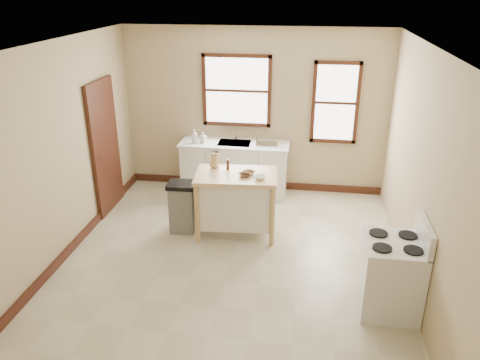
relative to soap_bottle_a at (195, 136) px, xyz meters
name	(u,v)px	position (x,y,z in m)	size (l,w,h in m)	color
floor	(231,261)	(0.97, -2.10, -1.04)	(5.00, 5.00, 0.00)	#C1B799
ceiling	(229,45)	(0.97, -2.10, 1.76)	(5.00, 5.00, 0.00)	white
wall_back	(254,111)	(0.97, 0.40, 0.36)	(4.50, 0.04, 2.80)	tan
wall_left	(58,154)	(-1.28, -2.10, 0.36)	(0.04, 5.00, 2.80)	tan
wall_right	(421,174)	(3.22, -2.10, 0.36)	(0.04, 5.00, 2.80)	tan
window_main	(237,91)	(0.67, 0.38, 0.71)	(1.17, 0.06, 1.22)	#331C0D
window_side	(335,103)	(2.32, 0.38, 0.56)	(0.77, 0.06, 1.37)	#331C0D
door_left	(105,147)	(-1.24, -0.80, 0.01)	(0.06, 0.90, 2.10)	#331C0D
baseboard_back	(253,184)	(0.97, 0.37, -0.98)	(4.50, 0.04, 0.12)	#331C0D
baseboard_left	(75,244)	(-1.25, -2.10, -0.98)	(0.04, 5.00, 0.12)	#331C0D
sink_counter	(234,168)	(0.67, 0.10, -0.58)	(1.86, 0.62, 0.92)	silver
faucet	(236,133)	(0.67, 0.28, -0.01)	(0.03, 0.03, 0.22)	silver
soap_bottle_a	(195,136)	(0.00, 0.00, 0.00)	(0.09, 0.09, 0.24)	#B2B2B2
soap_bottle_b	(203,137)	(0.14, 0.02, -0.02)	(0.08, 0.09, 0.19)	#B2B2B2
dish_rack	(268,142)	(1.23, 0.09, -0.07)	(0.38, 0.29, 0.10)	silver
kitchen_island	(236,204)	(0.92, -1.33, -0.57)	(1.15, 0.73, 0.94)	#EDC78B
knife_block	(215,161)	(0.57, -1.11, 0.00)	(0.10, 0.10, 0.20)	tan
pepper_grinder	(228,165)	(0.77, -1.17, -0.02)	(0.04, 0.04, 0.15)	#462012
bowl_a	(244,175)	(1.05, -1.40, -0.08)	(0.17, 0.17, 0.04)	brown
bowl_b	(249,173)	(1.10, -1.30, -0.08)	(0.17, 0.17, 0.04)	brown
bowl_c	(260,177)	(1.28, -1.46, -0.07)	(0.16, 0.16, 0.05)	white
trash_bin	(183,207)	(0.12, -1.38, -0.65)	(0.40, 0.33, 0.77)	slate
gas_stove	(392,265)	(2.89, -2.79, -0.47)	(0.69, 0.70, 1.13)	silver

